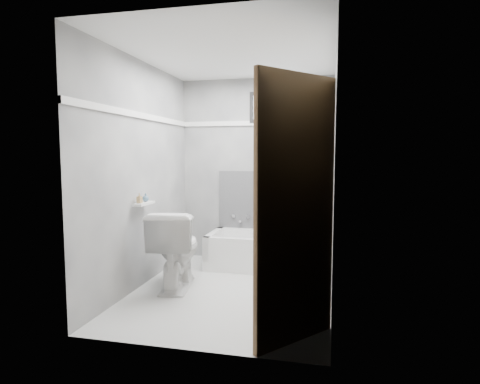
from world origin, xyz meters
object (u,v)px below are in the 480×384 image
(door, at_px, (331,218))
(bathtub, at_px, (268,251))
(soap_bottle_b, at_px, (146,197))
(soap_bottle_a, at_px, (139,198))
(toilet, at_px, (176,249))
(office_chair, at_px, (299,220))

(door, bearing_deg, bathtub, 108.75)
(soap_bottle_b, bearing_deg, soap_bottle_a, -90.00)
(soap_bottle_a, height_order, soap_bottle_b, soap_bottle_a)
(soap_bottle_a, bearing_deg, toilet, 28.49)
(toilet, bearing_deg, soap_bottle_b, -3.48)
(office_chair, distance_m, toilet, 1.58)
(bathtub, bearing_deg, soap_bottle_a, -136.61)
(bathtub, relative_size, soap_bottle_a, 14.68)
(soap_bottle_a, distance_m, soap_bottle_b, 0.14)
(bathtub, distance_m, toilet, 1.28)
(soap_bottle_b, bearing_deg, bathtub, 39.55)
(door, height_order, soap_bottle_a, door)
(toilet, height_order, door, door)
(toilet, xyz_separation_m, soap_bottle_a, (-0.32, -0.17, 0.56))
(office_chair, bearing_deg, soap_bottle_b, -109.58)
(door, distance_m, soap_bottle_a, 2.21)
(soap_bottle_a, bearing_deg, soap_bottle_b, 90.00)
(bathtub, relative_size, door, 0.75)
(bathtub, relative_size, office_chair, 1.55)
(toilet, bearing_deg, office_chair, -150.58)
(office_chair, distance_m, soap_bottle_b, 1.88)
(office_chair, bearing_deg, bathtub, -135.30)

